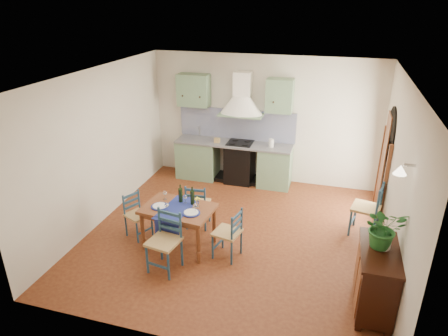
{
  "coord_description": "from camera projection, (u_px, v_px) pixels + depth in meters",
  "views": [
    {
      "loc": [
        1.53,
        -5.86,
        3.9
      ],
      "look_at": [
        -0.27,
        0.3,
        1.13
      ],
      "focal_mm": 32.0,
      "sensor_mm": 36.0,
      "label": 1
    }
  ],
  "objects": [
    {
      "name": "potted_plant",
      "position": [
        384.0,
        228.0,
        5.03
      ],
      "size": [
        0.6,
        0.56,
        0.56
      ],
      "primitive_type": "imported",
      "rotation": [
        0.0,
        0.0,
        0.28
      ],
      "color": "#1E5923",
      "rests_on": "sideboard"
    },
    {
      "name": "left_wall",
      "position": [
        101.0,
        147.0,
        7.2
      ],
      "size": [
        0.04,
        5.0,
        2.8
      ],
      "primitive_type": "cube",
      "color": "beige",
      "rests_on": "ground"
    },
    {
      "name": "chair_right",
      "position": [
        229.0,
        233.0,
        6.33
      ],
      "size": [
        0.47,
        0.47,
        0.85
      ],
      "color": "navy",
      "rests_on": "ground"
    },
    {
      "name": "chair_left",
      "position": [
        137.0,
        215.0,
        6.93
      ],
      "size": [
        0.5,
        0.5,
        0.8
      ],
      "color": "navy",
      "rests_on": "ground"
    },
    {
      "name": "back_wall",
      "position": [
        240.0,
        136.0,
        8.83
      ],
      "size": [
        5.0,
        0.96,
        2.8
      ],
      "color": "beige",
      "rests_on": "ground"
    },
    {
      "name": "chair_spare",
      "position": [
        368.0,
        209.0,
        6.92
      ],
      "size": [
        0.55,
        0.55,
        0.98
      ],
      "color": "navy",
      "rests_on": "ground"
    },
    {
      "name": "right_wall",
      "position": [
        394.0,
        176.0,
        6.18
      ],
      "size": [
        0.26,
        5.0,
        2.8
      ],
      "color": "beige",
      "rests_on": "ground"
    },
    {
      "name": "floor",
      "position": [
        234.0,
        234.0,
        7.11
      ],
      "size": [
        5.0,
        5.0,
        0.0
      ],
      "primitive_type": "plane",
      "color": "#4A1D10",
      "rests_on": "ground"
    },
    {
      "name": "dining_table",
      "position": [
        178.0,
        212.0,
        6.53
      ],
      "size": [
        1.22,
        0.93,
        1.05
      ],
      "color": "brown",
      "rests_on": "ground"
    },
    {
      "name": "sideboard",
      "position": [
        376.0,
        278.0,
        5.23
      ],
      "size": [
        0.5,
        1.05,
        0.94
      ],
      "color": "black",
      "rests_on": "ground"
    },
    {
      "name": "ceiling",
      "position": [
        235.0,
        75.0,
        6.0
      ],
      "size": [
        5.0,
        5.0,
        0.01
      ],
      "primitive_type": "cube",
      "color": "silver",
      "rests_on": "back_wall"
    },
    {
      "name": "chair_near",
      "position": [
        165.0,
        241.0,
        6.04
      ],
      "size": [
        0.51,
        0.51,
        0.95
      ],
      "color": "navy",
      "rests_on": "ground"
    },
    {
      "name": "chair_far",
      "position": [
        198.0,
        205.0,
        7.19
      ],
      "size": [
        0.44,
        0.44,
        0.86
      ],
      "color": "navy",
      "rests_on": "ground"
    }
  ]
}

